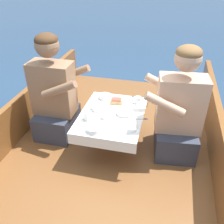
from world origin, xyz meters
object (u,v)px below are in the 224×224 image
object	(u,v)px
person_port	(55,96)
coffee_cup_port	(88,116)
coffee_cup_center	(105,115)
person_starboard	(178,113)
coffee_cup_starboard	(138,100)
sandwich	(117,101)

from	to	relation	value
person_port	coffee_cup_port	size ratio (longest dim) A/B	10.36
coffee_cup_port	coffee_cup_center	size ratio (longest dim) A/B	1.13
person_starboard	coffee_cup_starboard	bearing A→B (deg)	-33.95
person_port	person_starboard	size ratio (longest dim) A/B	1.02
person_port	coffee_cup_port	xyz separation A→B (m)	(0.40, -0.19, -0.04)
sandwich	coffee_cup_starboard	bearing A→B (deg)	18.14
person_port	person_starboard	world-z (taller)	person_port
sandwich	coffee_cup_port	world-z (taller)	coffee_cup_port
person_starboard	coffee_cup_starboard	distance (m)	0.44
coffee_cup_port	coffee_cup_starboard	world-z (taller)	coffee_cup_port
person_port	coffee_cup_port	bearing A→B (deg)	-25.56
person_port	coffee_cup_port	world-z (taller)	person_port
coffee_cup_starboard	person_port	bearing A→B (deg)	-166.15
person_starboard	coffee_cup_port	size ratio (longest dim) A/B	10.21
person_starboard	sandwich	distance (m)	0.60
person_port	coffee_cup_center	size ratio (longest dim) A/B	11.67
coffee_cup_starboard	coffee_cup_center	xyz separation A→B (m)	(-0.25, -0.34, -0.00)
person_port	sandwich	xyz separation A→B (m)	(0.59, 0.13, -0.04)
sandwich	coffee_cup_port	distance (m)	0.37
person_starboard	coffee_cup_center	size ratio (longest dim) A/B	11.50
sandwich	coffee_cup_starboard	distance (m)	0.21
person_port	coffee_cup_center	xyz separation A→B (m)	(0.55, -0.14, -0.04)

